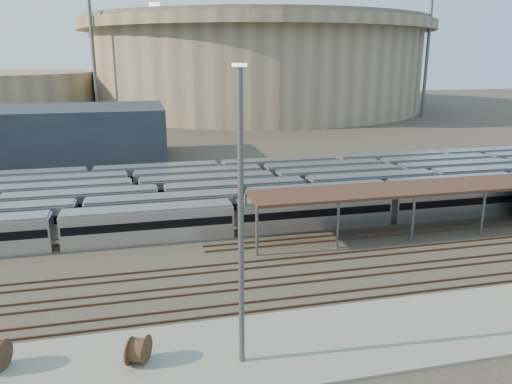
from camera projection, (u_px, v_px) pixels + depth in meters
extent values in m
plane|color=#383026|center=(336.00, 253.00, 50.62)|extent=(420.00, 420.00, 0.00)
cube|color=gray|center=(351.00, 337.00, 35.42)|extent=(50.00, 9.00, 0.20)
cube|color=#B3B4B8|center=(389.00, 207.00, 59.84)|extent=(112.00, 2.90, 3.60)
cube|color=#B3B4B8|center=(245.00, 206.00, 60.04)|extent=(112.00, 2.90, 3.60)
cube|color=#B3B4B8|center=(305.00, 193.00, 66.01)|extent=(112.00, 2.90, 3.60)
cube|color=#B3B4B8|center=(275.00, 186.00, 69.26)|extent=(112.00, 2.90, 3.60)
cube|color=#B3B4B8|center=(263.00, 179.00, 73.06)|extent=(112.00, 2.90, 3.60)
cube|color=#B3B4B8|center=(220.00, 175.00, 75.74)|extent=(112.00, 2.90, 3.60)
cylinder|color=#525257|center=(257.00, 232.00, 49.39)|extent=(0.30, 0.30, 5.00)
cylinder|color=#525257|center=(245.00, 216.00, 54.46)|extent=(0.30, 0.30, 5.00)
cylinder|color=#525257|center=(338.00, 225.00, 51.30)|extent=(0.30, 0.30, 5.00)
cylinder|color=#525257|center=(319.00, 210.00, 56.36)|extent=(0.30, 0.30, 5.00)
cylinder|color=#525257|center=(413.00, 219.00, 53.20)|extent=(0.30, 0.30, 5.00)
cylinder|color=#525257|center=(389.00, 205.00, 58.26)|extent=(0.30, 0.30, 5.00)
cylinder|color=#525257|center=(483.00, 214.00, 55.11)|extent=(0.30, 0.30, 5.00)
cylinder|color=#525257|center=(453.00, 200.00, 60.17)|extent=(0.30, 0.30, 5.00)
cube|color=#361E16|center=(502.00, 182.00, 57.88)|extent=(60.00, 6.00, 0.30)
cube|color=#4C3323|center=(343.00, 259.00, 48.95)|extent=(170.00, 0.12, 0.18)
cube|color=#4C3323|center=(337.00, 253.00, 50.36)|extent=(170.00, 0.12, 0.18)
cube|color=#4C3323|center=(361.00, 276.00, 45.20)|extent=(170.00, 0.12, 0.18)
cube|color=#4C3323|center=(354.00, 269.00, 46.61)|extent=(170.00, 0.12, 0.18)
cube|color=#4C3323|center=(381.00, 296.00, 41.45)|extent=(170.00, 0.12, 0.18)
cube|color=#4C3323|center=(373.00, 288.00, 42.86)|extent=(170.00, 0.12, 0.18)
cylinder|color=gray|center=(257.00, 69.00, 183.70)|extent=(116.00, 116.00, 28.00)
cylinder|color=gray|center=(257.00, 25.00, 179.55)|extent=(124.00, 124.00, 3.00)
cylinder|color=brown|center=(257.00, 19.00, 178.95)|extent=(120.00, 120.00, 1.50)
cylinder|color=gray|center=(2.00, 95.00, 157.31)|extent=(56.00, 56.00, 14.00)
cube|color=#1E232D|center=(50.00, 135.00, 93.07)|extent=(42.00, 20.00, 10.00)
cylinder|color=#525257|center=(94.00, 59.00, 142.28)|extent=(1.00, 1.00, 36.00)
cylinder|color=#525257|center=(427.00, 59.00, 155.12)|extent=(1.00, 1.00, 36.00)
cylinder|color=#525257|center=(157.00, 58.00, 193.60)|extent=(1.00, 1.00, 36.00)
cube|color=#FFF2CC|center=(154.00, 5.00, 188.47)|extent=(4.00, 0.60, 2.40)
cylinder|color=brown|center=(138.00, 350.00, 32.12)|extent=(1.68, 2.10, 1.84)
cylinder|color=#525257|center=(241.00, 226.00, 30.10)|extent=(0.36, 0.36, 18.65)
cube|color=#FFF2CC|center=(240.00, 65.00, 27.58)|extent=(0.81, 0.32, 0.20)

